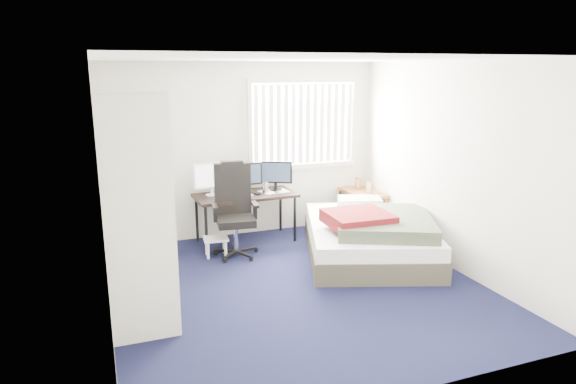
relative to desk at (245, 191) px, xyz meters
The scene contains 10 objects.
ground 1.90m from the desk, 86.75° to the right, with size 4.20×4.20×0.00m, color black.
room_shell 1.92m from the desk, 86.75° to the right, with size 4.20×4.20×4.20m.
window_assembly 1.36m from the desk, 15.95° to the left, with size 1.72×0.09×1.32m.
closet 2.25m from the desk, 136.55° to the right, with size 0.64×1.84×2.22m.
desk is the anchor object (origin of this frame).
office_chair 0.59m from the desk, 121.18° to the right, with size 0.64×0.64×1.23m.
footstool 0.89m from the desk, 139.19° to the right, with size 0.34×0.28×0.26m.
nightstand 1.86m from the desk, ahead, with size 0.48×0.87×0.76m.
bed 1.83m from the desk, 40.71° to the right, with size 2.15×2.46×0.68m.
pine_box 2.32m from the desk, 133.55° to the right, with size 0.43×0.32×0.32m, color tan.
Camera 1 is at (-2.00, -4.99, 2.41)m, focal length 32.00 mm.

